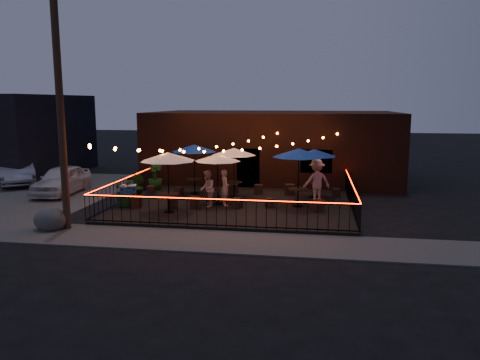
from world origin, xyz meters
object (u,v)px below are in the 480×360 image
object	(u,v)px
cafe_table_3	(234,152)
cafe_table_4	(299,154)
cafe_table_1	(194,149)
cafe_table_0	(168,158)
cooler	(128,195)
utility_pole	(61,119)
cafe_table_2	(218,158)
boulder	(50,220)
cafe_table_5	(314,154)

from	to	relation	value
cafe_table_3	cafe_table_4	distance (m)	3.44
cafe_table_1	cafe_table_0	bearing A→B (deg)	-90.98
cafe_table_0	cafe_table_1	size ratio (longest dim) A/B	1.11
cafe_table_4	cooler	bearing A→B (deg)	-172.32
cooler	utility_pole	bearing A→B (deg)	-120.97
utility_pole	cafe_table_4	xyz separation A→B (m)	(8.14, 4.50, -1.57)
cafe_table_0	cafe_table_2	bearing A→B (deg)	47.46
cafe_table_2	cafe_table_3	bearing A→B (deg)	75.46
cafe_table_3	boulder	bearing A→B (deg)	-131.86
cafe_table_2	boulder	xyz separation A→B (m)	(-5.20, -4.62, -1.78)
utility_pole	cafe_table_1	xyz separation A→B (m)	(3.07, 6.50, -1.65)
utility_pole	cafe_table_2	size ratio (longest dim) A/B	3.61
cafe_table_3	cafe_table_4	xyz separation A→B (m)	(3.05, -1.57, 0.17)
cafe_table_2	cafe_table_5	xyz separation A→B (m)	(4.13, 2.16, 0.04)
utility_pole	cafe_table_0	distance (m)	4.29
cafe_table_5	cafe_table_1	bearing A→B (deg)	-179.38
cafe_table_3	cafe_table_0	bearing A→B (deg)	-121.03
cafe_table_1	utility_pole	bearing A→B (deg)	-115.30
utility_pole	boulder	bearing A→B (deg)	-157.99
cafe_table_1	boulder	distance (m)	7.87
boulder	cafe_table_5	bearing A→B (deg)	36.00
utility_pole	cooler	distance (m)	4.97
cafe_table_2	cafe_table_4	bearing A→B (deg)	1.52
cafe_table_3	cafe_table_5	world-z (taller)	cafe_table_3
cafe_table_2	cooler	distance (m)	4.17
cafe_table_0	cafe_table_1	distance (m)	3.90
cafe_table_0	boulder	size ratio (longest dim) A/B	2.60
utility_pole	cafe_table_0	bearing A→B (deg)	40.83
cafe_table_5	boulder	xyz separation A→B (m)	(-9.33, -6.78, -1.82)
cafe_table_4	cafe_table_5	world-z (taller)	cafe_table_4
cafe_table_0	cooler	world-z (taller)	cafe_table_0
cafe_table_0	boulder	xyz separation A→B (m)	(-3.54, -2.82, -1.98)
cafe_table_4	cafe_table_5	size ratio (longest dim) A/B	1.07
cafe_table_4	cafe_table_1	bearing A→B (deg)	158.41
cafe_table_2	cafe_table_0	bearing A→B (deg)	-132.54
cafe_table_4	cooler	xyz separation A→B (m)	(-7.24, -0.98, -1.82)
utility_pole	cafe_table_3	distance (m)	8.11
cafe_table_5	utility_pole	bearing A→B (deg)	-143.27
cafe_table_3	cooler	distance (m)	5.18
cafe_table_1	cafe_table_4	world-z (taller)	cafe_table_4
utility_pole	cafe_table_0	world-z (taller)	utility_pole
boulder	cafe_table_2	bearing A→B (deg)	41.62
cooler	boulder	xyz separation A→B (m)	(-1.44, -3.74, -0.21)
cafe_table_0	cafe_table_5	world-z (taller)	cafe_table_0
cafe_table_5	cooler	world-z (taller)	cafe_table_5
cafe_table_4	utility_pole	bearing A→B (deg)	-151.10
cafe_table_5	boulder	world-z (taller)	cafe_table_5
utility_pole	cafe_table_2	bearing A→B (deg)	43.36
cafe_table_3	cafe_table_5	distance (m)	3.73
utility_pole	cooler	bearing A→B (deg)	75.65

